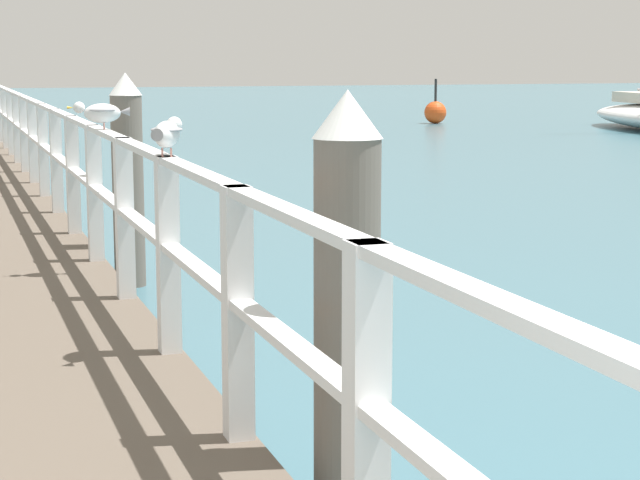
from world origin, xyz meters
The scene contains 6 objects.
pier_railing centered at (1.14, 13.42, 1.06)m, with size 0.12×25.36×1.13m.
dock_piling_near centered at (1.52, 3.59, 0.97)m, with size 0.29×0.29×1.92m.
dock_piling_far centered at (1.52, 9.32, 0.97)m, with size 0.29×0.29×1.92m.
seagull_foreground centered at (1.14, 5.50, 1.63)m, with size 0.25×0.45×0.21m.
seagull_background centered at (1.13, 8.07, 1.63)m, with size 0.48×0.20×0.21m.
channel_buoy centered at (14.81, 31.90, 0.36)m, with size 0.70×0.70×1.40m.
Camera 1 is at (-0.07, -0.74, 2.04)m, focal length 63.26 mm.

